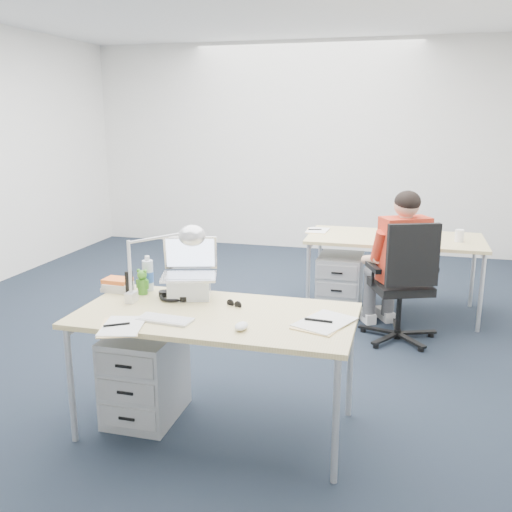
{
  "coord_description": "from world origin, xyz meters",
  "views": [
    {
      "loc": [
        1.4,
        -4.3,
        1.84
      ],
      "look_at": [
        0.38,
        -0.45,
        0.85
      ],
      "focal_mm": 40.0,
      "sensor_mm": 36.0,
      "label": 1
    }
  ],
  "objects_px": {
    "office_chair": "(401,307)",
    "sunglasses": "(234,304)",
    "silver_laptop": "(189,269)",
    "book_stack": "(118,285)",
    "drawer_pedestal_near": "(145,375)",
    "seated_person": "(395,263)",
    "drawer_pedestal_far": "(340,284)",
    "desk_far": "(395,242)",
    "wireless_keyboard": "(165,319)",
    "water_bottle": "(148,273)",
    "far_cup": "(459,236)",
    "cordless_phone": "(129,284)",
    "can_koozie": "(176,291)",
    "desk_lamp": "(153,263)",
    "dark_laptop": "(414,230)",
    "bear_figurine": "(142,282)",
    "computer_mouse": "(241,326)",
    "desk_near": "(215,321)",
    "headphones": "(174,296)"
  },
  "relations": [
    {
      "from": "office_chair",
      "to": "sunglasses",
      "type": "distance_m",
      "value": 1.88
    },
    {
      "from": "silver_laptop",
      "to": "book_stack",
      "type": "xyz_separation_m",
      "value": [
        -0.5,
        -0.0,
        -0.14
      ]
    },
    {
      "from": "drawer_pedestal_near",
      "to": "silver_laptop",
      "type": "relative_size",
      "value": 1.54
    },
    {
      "from": "seated_person",
      "to": "silver_laptop",
      "type": "xyz_separation_m",
      "value": [
        -1.22,
        -1.61,
        0.29
      ]
    },
    {
      "from": "drawer_pedestal_far",
      "to": "desk_far",
      "type": "bearing_deg",
      "value": 14.13
    },
    {
      "from": "wireless_keyboard",
      "to": "water_bottle",
      "type": "xyz_separation_m",
      "value": [
        -0.33,
        0.49,
        0.11
      ]
    },
    {
      "from": "office_chair",
      "to": "far_cup",
      "type": "height_order",
      "value": "office_chair"
    },
    {
      "from": "desk_far",
      "to": "silver_laptop",
      "type": "bearing_deg",
      "value": -118.79
    },
    {
      "from": "wireless_keyboard",
      "to": "sunglasses",
      "type": "bearing_deg",
      "value": 53.51
    },
    {
      "from": "cordless_phone",
      "to": "drawer_pedestal_near",
      "type": "bearing_deg",
      "value": -55.99
    },
    {
      "from": "can_koozie",
      "to": "desk_lamp",
      "type": "bearing_deg",
      "value": -128.14
    },
    {
      "from": "seated_person",
      "to": "dark_laptop",
      "type": "xyz_separation_m",
      "value": [
        0.14,
        0.43,
        0.21
      ]
    },
    {
      "from": "office_chair",
      "to": "silver_laptop",
      "type": "bearing_deg",
      "value": -152.88
    },
    {
      "from": "wireless_keyboard",
      "to": "sunglasses",
      "type": "xyz_separation_m",
      "value": [
        0.3,
        0.34,
        0.0
      ]
    },
    {
      "from": "bear_figurine",
      "to": "book_stack",
      "type": "distance_m",
      "value": 0.19
    },
    {
      "from": "wireless_keyboard",
      "to": "computer_mouse",
      "type": "xyz_separation_m",
      "value": [
        0.45,
        -0.02,
        0.01
      ]
    },
    {
      "from": "bear_figurine",
      "to": "sunglasses",
      "type": "bearing_deg",
      "value": 0.31
    },
    {
      "from": "office_chair",
      "to": "book_stack",
      "type": "xyz_separation_m",
      "value": [
        -1.78,
        -1.45,
        0.48
      ]
    },
    {
      "from": "seated_person",
      "to": "dark_laptop",
      "type": "bearing_deg",
      "value": 43.05
    },
    {
      "from": "office_chair",
      "to": "dark_laptop",
      "type": "height_order",
      "value": "office_chair"
    },
    {
      "from": "desk_far",
      "to": "drawer_pedestal_far",
      "type": "distance_m",
      "value": 0.64
    },
    {
      "from": "seated_person",
      "to": "desk_near",
      "type": "bearing_deg",
      "value": -146.05
    },
    {
      "from": "water_bottle",
      "to": "silver_laptop",
      "type": "bearing_deg",
      "value": -10.75
    },
    {
      "from": "computer_mouse",
      "to": "desk_lamp",
      "type": "bearing_deg",
      "value": 160.01
    },
    {
      "from": "seated_person",
      "to": "cordless_phone",
      "type": "distance_m",
      "value": 2.33
    },
    {
      "from": "bear_figurine",
      "to": "far_cup",
      "type": "distance_m",
      "value": 2.97
    },
    {
      "from": "drawer_pedestal_far",
      "to": "desk_lamp",
      "type": "relative_size",
      "value": 1.06
    },
    {
      "from": "computer_mouse",
      "to": "sunglasses",
      "type": "xyz_separation_m",
      "value": [
        -0.15,
        0.36,
        -0.01
      ]
    },
    {
      "from": "bear_figurine",
      "to": "sunglasses",
      "type": "height_order",
      "value": "bear_figurine"
    },
    {
      "from": "desk_near",
      "to": "wireless_keyboard",
      "type": "relative_size",
      "value": 5.19
    },
    {
      "from": "drawer_pedestal_far",
      "to": "cordless_phone",
      "type": "distance_m",
      "value": 2.45
    },
    {
      "from": "office_chair",
      "to": "far_cup",
      "type": "relative_size",
      "value": 9.32
    },
    {
      "from": "silver_laptop",
      "to": "book_stack",
      "type": "height_order",
      "value": "silver_laptop"
    },
    {
      "from": "desk_near",
      "to": "desk_far",
      "type": "bearing_deg",
      "value": 68.77
    },
    {
      "from": "far_cup",
      "to": "headphones",
      "type": "bearing_deg",
      "value": -130.14
    },
    {
      "from": "can_koozie",
      "to": "book_stack",
      "type": "height_order",
      "value": "can_koozie"
    },
    {
      "from": "seated_person",
      "to": "can_koozie",
      "type": "bearing_deg",
      "value": -155.74
    },
    {
      "from": "computer_mouse",
      "to": "dark_laptop",
      "type": "xyz_separation_m",
      "value": [
        0.88,
        2.5,
        0.08
      ]
    },
    {
      "from": "silver_laptop",
      "to": "wireless_keyboard",
      "type": "distance_m",
      "value": 0.47
    },
    {
      "from": "office_chair",
      "to": "book_stack",
      "type": "distance_m",
      "value": 2.35
    },
    {
      "from": "cordless_phone",
      "to": "headphones",
      "type": "bearing_deg",
      "value": -7.52
    },
    {
      "from": "silver_laptop",
      "to": "book_stack",
      "type": "relative_size",
      "value": 1.99
    },
    {
      "from": "headphones",
      "to": "far_cup",
      "type": "relative_size",
      "value": 2.1
    },
    {
      "from": "bear_figurine",
      "to": "far_cup",
      "type": "bearing_deg",
      "value": 53.13
    },
    {
      "from": "computer_mouse",
      "to": "book_stack",
      "type": "height_order",
      "value": "book_stack"
    },
    {
      "from": "office_chair",
      "to": "wireless_keyboard",
      "type": "distance_m",
      "value": 2.31
    },
    {
      "from": "office_chair",
      "to": "can_koozie",
      "type": "xyz_separation_m",
      "value": [
        -1.34,
        -1.53,
        0.5
      ]
    },
    {
      "from": "drawer_pedestal_near",
      "to": "dark_laptop",
      "type": "xyz_separation_m",
      "value": [
        1.57,
        2.27,
        0.56
      ]
    },
    {
      "from": "bear_figurine",
      "to": "drawer_pedestal_far",
      "type": "bearing_deg",
      "value": 70.95
    },
    {
      "from": "drawer_pedestal_far",
      "to": "water_bottle",
      "type": "xyz_separation_m",
      "value": [
        -1.02,
        -1.99,
        0.57
      ]
    }
  ]
}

